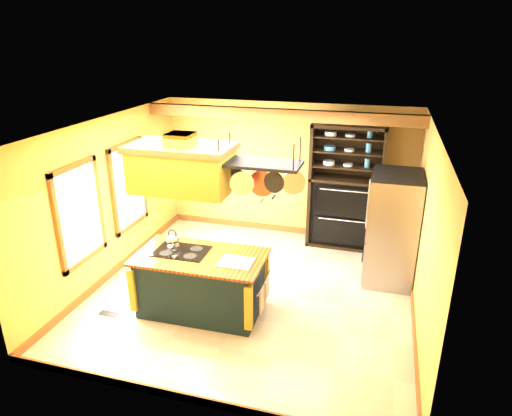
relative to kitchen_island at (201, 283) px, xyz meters
The scene contains 15 objects.
floor 1.03m from the kitchen_island, 50.21° to the left, with size 5.00×5.00×0.00m, color beige.
ceiling 2.41m from the kitchen_island, 50.21° to the left, with size 5.00×5.00×0.00m, color white.
wall_back 3.38m from the kitchen_island, 79.60° to the left, with size 5.00×0.02×2.70m, color gold.
wall_front 2.08m from the kitchen_island, 71.82° to the right, with size 5.00×0.02×2.70m, color gold.
wall_left 2.22m from the kitchen_island, 159.70° to the left, with size 0.02×5.00×2.70m, color gold.
wall_right 3.29m from the kitchen_island, 12.89° to the left, with size 0.02×5.00×2.70m, color gold.
ceiling_beam 3.26m from the kitchen_island, 76.25° to the left, with size 5.00×0.15×0.20m, color brown.
window_near 2.10m from the kitchen_island, behind, with size 0.06×1.06×1.56m.
window_far 2.47m from the kitchen_island, 145.14° to the left, with size 0.06×1.06×1.56m.
kitchen_island is the anchor object (origin of this frame).
range_hood 1.79m from the kitchen_island, behind, with size 1.43×0.81×0.80m.
pot_rack 2.01m from the kitchen_island, ahead, with size 1.15×0.53×0.81m.
refrigerator 3.21m from the kitchen_island, 32.93° to the left, with size 0.80×0.94×1.84m.
hutch 3.48m from the kitchen_island, 58.74° to the left, with size 1.36×0.61×2.40m.
floor_register 1.48m from the kitchen_island, 159.43° to the right, with size 0.28×0.12×0.01m, color black.
Camera 1 is at (1.82, -6.17, 3.95)m, focal length 32.00 mm.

